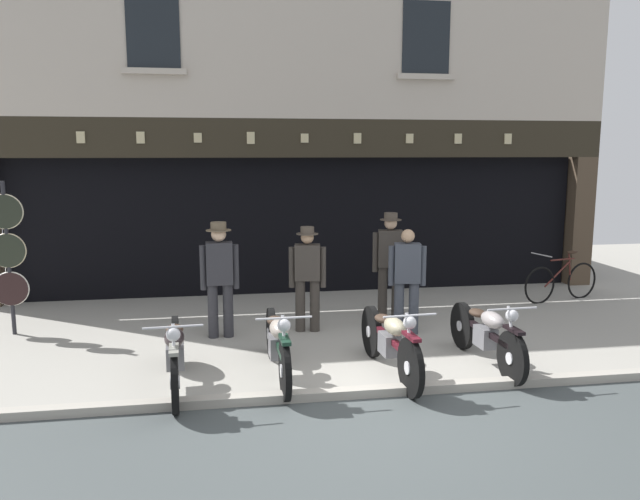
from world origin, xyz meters
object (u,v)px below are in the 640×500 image
motorcycle_left (175,353)px  motorcycle_center_right (486,333)px  advert_board_near (437,210)px  salesman_right (407,277)px  assistant_far_right (390,261)px  motorcycle_center (390,341)px  salesman_left (220,274)px  motorcycle_center_left (278,343)px  tyre_sign_pole (8,252)px  leaning_bicycle (562,281)px  shopkeeper_center (307,274)px

motorcycle_left → motorcycle_center_right: 3.86m
motorcycle_left → advert_board_near: advert_board_near is taller
salesman_right → assistant_far_right: bearing=-74.4°
motorcycle_center → motorcycle_center_right: bearing=-177.9°
salesman_left → motorcycle_center_left: bearing=109.6°
salesman_left → tyre_sign_pole: bearing=-13.0°
assistant_far_right → leaning_bicycle: (3.48, 0.80, -0.61)m
motorcycle_center_left → shopkeeper_center: bearing=-109.7°
motorcycle_center_right → leaning_bicycle: 4.18m
shopkeeper_center → tyre_sign_pole: tyre_sign_pole is taller
assistant_far_right → leaning_bicycle: assistant_far_right is taller
motorcycle_left → motorcycle_center_right: (3.86, 0.16, -0.01)m
motorcycle_center_right → motorcycle_left: bearing=0.2°
shopkeeper_center → salesman_right: size_ratio=1.01×
motorcycle_center_left → salesman_left: size_ratio=1.23×
motorcycle_left → tyre_sign_pole: tyre_sign_pole is taller
salesman_right → leaning_bicycle: size_ratio=0.95×
motorcycle_center_right → shopkeeper_center: shopkeeper_center is taller
motorcycle_left → assistant_far_right: bearing=-146.5°
tyre_sign_pole → shopkeeper_center: bearing=-7.0°
motorcycle_center → assistant_far_right: (0.66, 2.39, 0.54)m
salesman_left → shopkeeper_center: (1.31, 0.10, -0.07)m
motorcycle_center → leaning_bicycle: motorcycle_center is taller
shopkeeper_center → advert_board_near: (2.99, 2.70, 0.68)m
motorcycle_center → motorcycle_left: bearing=-3.1°
salesman_left → salesman_right: 2.76m
motorcycle_center_left → motorcycle_center_right: motorcycle_center_left is taller
motorcycle_left → motorcycle_center: size_ratio=0.98×
motorcycle_left → leaning_bicycle: (6.70, 3.22, -0.06)m
motorcycle_center_right → salesman_left: 3.82m
motorcycle_center_left → advert_board_near: 5.95m
motorcycle_center → assistant_far_right: assistant_far_right is taller
assistant_far_right → salesman_right: bearing=106.5°
advert_board_near → tyre_sign_pole: bearing=-163.6°
salesman_left → advert_board_near: bearing=-148.1°
motorcycle_center_right → salesman_left: (-3.33, 1.79, 0.53)m
motorcycle_center_left → leaning_bicycle: motorcycle_center_left is taller
motorcycle_left → salesman_right: 3.70m
motorcycle_left → salesman_right: salesman_right is taller
tyre_sign_pole → advert_board_near: (7.36, 2.17, 0.31)m
shopkeeper_center → tyre_sign_pole: (-4.37, 0.54, 0.37)m
salesman_left → tyre_sign_pole: tyre_sign_pole is taller
shopkeeper_center → salesman_right: 1.49m
motorcycle_center → leaning_bicycle: size_ratio=1.27×
assistant_far_right → motorcycle_left: bearing=49.1°
motorcycle_left → motorcycle_center: (2.55, 0.02, 0.00)m
motorcycle_center → salesman_left: salesman_left is taller
motorcycle_center → shopkeeper_center: shopkeeper_center is taller
motorcycle_left → leaning_bicycle: 7.43m
motorcycle_center_right → advert_board_near: size_ratio=1.93×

